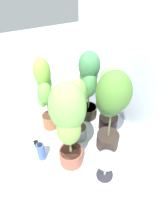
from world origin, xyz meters
The scene contains 11 objects.
ground_plane centered at (0.00, 0.00, 0.00)m, with size 8.00×8.00×0.00m, color silver.
mylar_back_wall centered at (0.00, 0.86, 1.00)m, with size 3.20×0.01×2.00m, color silver.
potted_plant_front_left centered at (-0.31, -0.12, 0.58)m, with size 0.38×0.27×1.00m.
potted_plant_back_left centered at (-0.28, 0.41, 0.58)m, with size 0.42×0.37×0.98m.
potted_plant_center centered at (0.02, 0.15, 0.50)m, with size 0.32×0.26×0.87m.
potted_plant_back_right centered at (0.26, 0.42, 0.65)m, with size 0.44×0.40×1.03m.
potted_plant_front_right centered at (0.30, -0.06, 0.66)m, with size 0.47×0.39×1.07m.
potted_plant_back_center centered at (0.03, 0.56, 0.56)m, with size 0.41×0.38×0.92m.
cell_phone centered at (-0.09, -0.37, 0.00)m, with size 0.14×0.07×0.01m.
floor_fan centered at (0.63, 0.19, 0.26)m, with size 0.30×0.30×0.39m.
nutrient_bottle centered at (0.13, -0.36, 0.12)m, with size 0.09×0.09×0.25m.
Camera 1 is at (1.51, -0.45, 1.92)m, focal length 31.16 mm.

